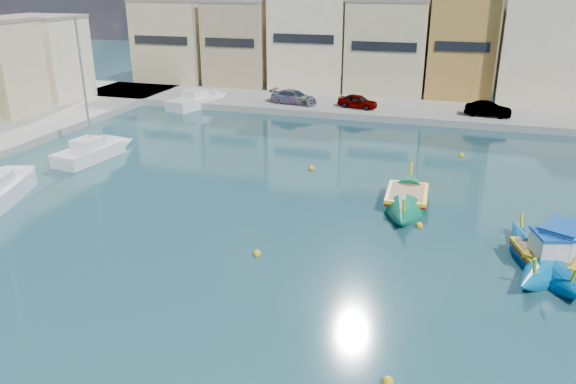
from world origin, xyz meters
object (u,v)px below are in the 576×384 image
at_px(luzzu_turquoise_cabin, 561,254).
at_px(yacht_north, 208,100).
at_px(luzzu_blue_cabin, 543,259).
at_px(yacht_midnorth, 104,149).
at_px(luzzu_green, 407,199).
at_px(church_block, 560,16).
at_px(yacht_mid, 8,185).

xyz_separation_m(luzzu_turquoise_cabin, yacht_north, (-29.16, 25.68, 0.08)).
bearing_deg(luzzu_blue_cabin, yacht_midnorth, 163.05).
bearing_deg(luzzu_green, church_block, 71.22).
bearing_deg(church_block, yacht_mid, -132.95).
bearing_deg(luzzu_blue_cabin, yacht_mid, 179.23).
relative_size(church_block, yacht_mid, 1.71).
bearing_deg(luzzu_turquoise_cabin, luzzu_blue_cabin, -142.40).
relative_size(luzzu_turquoise_cabin, yacht_north, 0.83).
relative_size(yacht_north, yacht_midnorth, 1.10).
distance_m(church_block, yacht_midnorth, 42.73).
bearing_deg(luzzu_blue_cabin, yacht_north, 137.14).
distance_m(luzzu_blue_cabin, yacht_mid, 29.11).
distance_m(church_block, luzzu_green, 33.05).
bearing_deg(yacht_mid, luzzu_turquoise_cabin, 0.45).
bearing_deg(luzzu_blue_cabin, luzzu_green, 140.03).
xyz_separation_m(luzzu_blue_cabin, luzzu_green, (-6.48, 5.44, -0.04)).
height_order(luzzu_blue_cabin, yacht_north, yacht_north).
height_order(luzzu_green, yacht_midnorth, yacht_midnorth).
height_order(luzzu_blue_cabin, luzzu_green, luzzu_blue_cabin).
relative_size(luzzu_blue_cabin, luzzu_green, 0.91).
bearing_deg(luzzu_blue_cabin, church_block, 83.89).
relative_size(church_block, yacht_north, 1.71).
height_order(luzzu_turquoise_cabin, yacht_mid, yacht_mid).
bearing_deg(yacht_north, luzzu_turquoise_cabin, -41.36).
bearing_deg(yacht_north, yacht_mid, -91.67).
relative_size(luzzu_blue_cabin, yacht_mid, 0.69).
relative_size(church_block, luzzu_turquoise_cabin, 2.07).
height_order(church_block, luzzu_green, church_block).
distance_m(church_block, yacht_north, 34.48).
distance_m(luzzu_green, yacht_north, 30.22).
height_order(luzzu_turquoise_cabin, yacht_midnorth, yacht_midnorth).
xyz_separation_m(luzzu_green, yacht_midnorth, (-21.66, 3.14, 0.12)).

